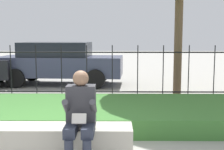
# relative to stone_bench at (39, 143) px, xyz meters

# --- Properties ---
(stone_bench) EXTENTS (2.62, 0.48, 0.46)m
(stone_bench) POSITION_rel_stone_bench_xyz_m (0.00, 0.00, 0.00)
(stone_bench) COLOR #B7B2A3
(stone_bench) RESTS_ON ground_plane
(person_seated_reader) EXTENTS (0.42, 0.73, 1.25)m
(person_seated_reader) POSITION_rel_stone_bench_xyz_m (0.62, -0.27, 0.48)
(person_seated_reader) COLOR black
(person_seated_reader) RESTS_ON ground_plane
(grass_berm) EXTENTS (10.90, 2.36, 0.34)m
(grass_berm) POSITION_rel_stone_bench_xyz_m (0.04, 1.88, -0.03)
(grass_berm) COLOR #3D7533
(grass_berm) RESTS_ON ground_plane
(iron_fence) EXTENTS (8.90, 0.03, 1.47)m
(iron_fence) POSITION_rel_stone_bench_xyz_m (0.04, 3.53, 0.57)
(iron_fence) COLOR black
(iron_fence) RESTS_ON ground_plane
(car_parked_center) EXTENTS (4.35, 2.04, 1.47)m
(car_parked_center) POSITION_rel_stone_bench_xyz_m (-0.86, 6.58, 0.57)
(car_parked_center) COLOR #383D56
(car_parked_center) RESTS_ON ground_plane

